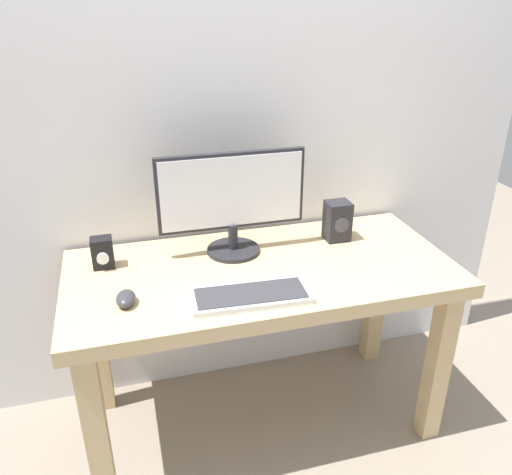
% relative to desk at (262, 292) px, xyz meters
% --- Properties ---
extents(ground_plane, '(6.00, 6.00, 0.00)m').
position_rel_desk_xyz_m(ground_plane, '(0.00, 0.00, -0.62)').
color(ground_plane, gray).
extents(wall_back, '(2.53, 0.04, 3.00)m').
position_rel_desk_xyz_m(wall_back, '(0.00, 0.37, 0.88)').
color(wall_back, silver).
rests_on(wall_back, ground_plane).
extents(desk, '(1.40, 0.66, 0.73)m').
position_rel_desk_xyz_m(desk, '(0.00, 0.00, 0.00)').
color(desk, tan).
rests_on(desk, ground_plane).
extents(monitor, '(0.55, 0.20, 0.39)m').
position_rel_desk_xyz_m(monitor, '(-0.07, 0.15, 0.32)').
color(monitor, '#232328').
rests_on(monitor, desk).
extents(keyboard_primary, '(0.40, 0.18, 0.02)m').
position_rel_desk_xyz_m(keyboard_primary, '(-0.09, -0.20, 0.12)').
color(keyboard_primary, silver).
rests_on(keyboard_primary, desk).
extents(mouse, '(0.07, 0.10, 0.04)m').
position_rel_desk_xyz_m(mouse, '(-0.49, -0.12, 0.13)').
color(mouse, '#333338').
rests_on(mouse, desk).
extents(speaker_right, '(0.09, 0.09, 0.16)m').
position_rel_desk_xyz_m(speaker_right, '(0.35, 0.14, 0.19)').
color(speaker_right, '#232328').
rests_on(speaker_right, desk).
extents(audio_controller, '(0.08, 0.07, 0.11)m').
position_rel_desk_xyz_m(audio_controller, '(-0.55, 0.15, 0.16)').
color(audio_controller, black).
rests_on(audio_controller, desk).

